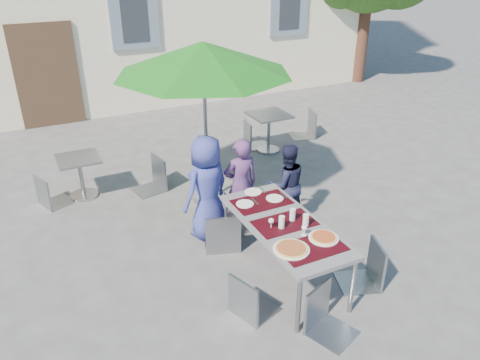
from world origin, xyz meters
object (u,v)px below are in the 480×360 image
child_1 (241,185)px  pizza_near_right (324,237)px  chair_2 (268,190)px  patio_umbrella (203,59)px  child_0 (207,188)px  cafe_table_0 (80,172)px  cafe_table_1 (269,126)px  chair_5 (328,286)px  bg_chair_l_1 (253,118)px  bg_chair_r_1 (308,108)px  pizza_near_left (291,249)px  bg_chair_l_0 (45,173)px  chair_0 (222,209)px  chair_3 (250,274)px  chair_4 (371,241)px  dining_table (284,227)px  child_2 (286,184)px  bg_chair_r_0 (151,155)px  chair_1 (240,198)px

child_1 → pizza_near_right: bearing=99.7°
chair_2 → patio_umbrella: size_ratio=0.39×
child_0 → cafe_table_0: bearing=-75.2°
chair_2 → cafe_table_1: (1.36, 2.38, -0.05)m
child_1 → chair_5: child_1 is taller
bg_chair_l_1 → bg_chair_r_1: (1.28, -0.01, 0.02)m
pizza_near_left → bg_chair_l_0: (-2.09, 3.56, -0.22)m
pizza_near_right → chair_0: chair_0 is taller
cafe_table_0 → patio_umbrella: bearing=-29.6°
chair_3 → chair_4: (1.49, -0.13, 0.04)m
dining_table → child_0: bearing=109.6°
child_0 → chair_5: 2.24m
child_2 → chair_0: child_2 is taller
child_1 → cafe_table_0: size_ratio=2.00×
chair_0 → bg_chair_r_1: size_ratio=0.99×
pizza_near_left → cafe_table_1: (1.97, 3.94, -0.25)m
child_1 → child_2: bearing=171.0°
patio_umbrella → chair_0: bearing=-104.8°
cafe_table_0 → bg_chair_r_1: (4.66, 0.62, 0.19)m
chair_2 → cafe_table_0: (-2.20, 2.08, -0.14)m
chair_0 → bg_chair_l_1: chair_0 is taller
chair_0 → bg_chair_r_0: bg_chair_r_0 is taller
patio_umbrella → cafe_table_1: patio_umbrella is taller
chair_1 → bg_chair_l_1: bg_chair_l_1 is taller
chair_1 → child_0: bearing=163.2°
chair_0 → chair_1: 0.49m
bg_chair_l_1 → bg_chair_r_1: bg_chair_r_1 is taller
pizza_near_right → chair_1: (-0.24, 1.58, -0.24)m
bg_chair_r_0 → bg_chair_l_1: (2.30, 0.88, -0.01)m
pizza_near_left → cafe_table_1: 4.41m
chair_4 → chair_2: bearing=105.0°
chair_5 → cafe_table_1: (1.82, 4.41, -0.05)m
chair_3 → child_1: bearing=66.7°
bg_chair_l_1 → bg_chair_r_1: 1.28m
child_0 → child_2: 1.14m
chair_0 → cafe_table_1: chair_0 is taller
chair_1 → cafe_table_0: 2.71m
bg_chair_r_0 → bg_chair_l_0: bearing=173.6°
child_1 → bg_chair_r_0: (-0.76, 1.67, -0.06)m
dining_table → bg_chair_l_0: bearing=126.9°
chair_0 → cafe_table_1: (2.17, 2.62, -0.09)m
chair_4 → chair_1: bearing=117.0°
pizza_near_left → cafe_table_0: pizza_near_left is taller
chair_0 → chair_4: (1.24, -1.39, -0.01)m
chair_3 → chair_4: size_ratio=0.94×
child_2 → chair_5: bearing=77.0°
cafe_table_0 → bg_chair_l_1: size_ratio=0.66×
pizza_near_left → chair_0: chair_0 is taller
chair_4 → chair_5: chair_4 is taller
child_2 → chair_3: size_ratio=1.26×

